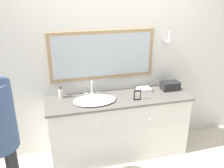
% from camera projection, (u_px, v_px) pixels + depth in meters
% --- Properties ---
extents(ground_plane, '(14.00, 14.00, 0.00)m').
position_uv_depth(ground_plane, '(125.00, 166.00, 3.26)').
color(ground_plane, beige).
extents(wall_back, '(8.00, 0.18, 2.55)m').
position_uv_depth(wall_back, '(113.00, 60.00, 3.29)').
color(wall_back, silver).
rests_on(wall_back, ground_plane).
extents(vanity_counter, '(1.86, 0.54, 0.86)m').
position_uv_depth(vanity_counter, '(119.00, 126.00, 3.35)').
color(vanity_counter, silver).
rests_on(vanity_counter, ground_plane).
extents(sink_basin, '(0.53, 0.40, 0.21)m').
position_uv_depth(sink_basin, '(95.00, 100.00, 3.09)').
color(sink_basin, white).
rests_on(sink_basin, vanity_counter).
extents(soap_bottle, '(0.06, 0.06, 0.15)m').
position_uv_depth(soap_bottle, '(61.00, 93.00, 3.17)').
color(soap_bottle, beige).
rests_on(soap_bottle, vanity_counter).
extents(appliance_box, '(0.24, 0.15, 0.11)m').
position_uv_depth(appliance_box, '(170.00, 86.00, 3.40)').
color(appliance_box, black).
rests_on(appliance_box, vanity_counter).
extents(picture_frame, '(0.09, 0.01, 0.13)m').
position_uv_depth(picture_frame, '(137.00, 95.00, 3.11)').
color(picture_frame, black).
rests_on(picture_frame, vanity_counter).
extents(hand_towel_near_sink, '(0.17, 0.14, 0.04)m').
position_uv_depth(hand_towel_near_sink, '(144.00, 89.00, 3.38)').
color(hand_towel_near_sink, silver).
rests_on(hand_towel_near_sink, vanity_counter).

